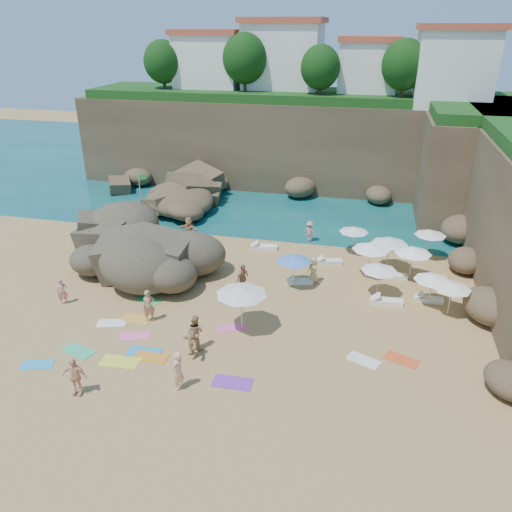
% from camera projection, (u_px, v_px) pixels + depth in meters
% --- Properties ---
extents(ground, '(120.00, 120.00, 0.00)m').
position_uv_depth(ground, '(209.00, 307.00, 28.10)').
color(ground, tan).
rests_on(ground, ground).
extents(seawater, '(120.00, 120.00, 0.00)m').
position_uv_depth(seawater, '(295.00, 169.00, 54.55)').
color(seawater, '#0C4751').
rests_on(seawater, ground).
extents(cliff_back, '(44.00, 8.00, 8.00)m').
position_uv_depth(cliff_back, '(308.00, 143.00, 48.03)').
color(cliff_back, brown).
rests_on(cliff_back, ground).
extents(cliff_corner, '(10.00, 12.00, 8.00)m').
position_uv_depth(cliff_corner, '(483.00, 165.00, 40.50)').
color(cliff_corner, brown).
rests_on(cliff_corner, ground).
extents(rock_promontory, '(12.00, 7.00, 2.00)m').
position_uv_depth(rock_promontory, '(148.00, 202.00, 44.49)').
color(rock_promontory, brown).
rests_on(rock_promontory, ground).
extents(clifftop_buildings, '(28.48, 9.48, 7.00)m').
position_uv_depth(clifftop_buildings, '(324.00, 62.00, 45.46)').
color(clifftop_buildings, white).
rests_on(clifftop_buildings, cliff_back).
extents(clifftop_trees, '(35.60, 23.82, 4.40)m').
position_uv_depth(clifftop_trees, '(338.00, 68.00, 39.54)').
color(clifftop_trees, '#11380F').
rests_on(clifftop_trees, ground).
extents(marina_masts, '(3.10, 0.10, 6.00)m').
position_uv_depth(marina_masts, '(152.00, 134.00, 56.71)').
color(marina_masts, white).
rests_on(marina_masts, ground).
extents(rock_outcrop, '(9.54, 8.15, 3.27)m').
position_uv_depth(rock_outcrop, '(135.00, 267.00, 32.62)').
color(rock_outcrop, brown).
rests_on(rock_outcrop, ground).
extents(flag_pole, '(0.69, 0.25, 3.60)m').
position_uv_depth(flag_pole, '(141.00, 189.00, 40.52)').
color(flag_pole, silver).
rests_on(flag_pole, ground).
extents(parasol_0, '(1.99, 1.99, 1.88)m').
position_uv_depth(parasol_0, '(354.00, 230.00, 33.95)').
color(parasol_0, silver).
rests_on(parasol_0, ground).
extents(parasol_1, '(2.32, 2.32, 2.19)m').
position_uv_depth(parasol_1, '(390.00, 241.00, 31.47)').
color(parasol_1, silver).
rests_on(parasol_1, ground).
extents(parasol_2, '(2.30, 2.30, 2.17)m').
position_uv_depth(parasol_2, '(371.00, 247.00, 30.66)').
color(parasol_2, silver).
rests_on(parasol_2, ground).
extents(parasol_3, '(2.08, 2.08, 1.97)m').
position_uv_depth(parasol_3, '(431.00, 233.00, 33.22)').
color(parasol_3, silver).
rests_on(parasol_3, ground).
extents(parasol_4, '(2.07, 2.07, 1.96)m').
position_uv_depth(parasol_4, '(379.00, 268.00, 28.46)').
color(parasol_4, silver).
rests_on(parasol_4, ground).
extents(parasol_7, '(2.24, 2.24, 2.12)m').
position_uv_depth(parasol_7, '(413.00, 251.00, 30.27)').
color(parasol_7, silver).
rests_on(parasol_7, ground).
extents(parasol_8, '(2.01, 2.01, 1.90)m').
position_uv_depth(parasol_8, '(453.00, 286.00, 26.64)').
color(parasol_8, silver).
rests_on(parasol_8, ground).
extents(parasol_9, '(2.64, 2.64, 2.49)m').
position_uv_depth(parasol_9, '(241.00, 291.00, 25.07)').
color(parasol_9, silver).
rests_on(parasol_9, ground).
extents(parasol_10, '(2.11, 2.11, 2.00)m').
position_uv_depth(parasol_10, '(294.00, 259.00, 29.51)').
color(parasol_10, silver).
rests_on(parasol_10, ground).
extents(parasol_11, '(2.01, 2.01, 1.90)m').
position_uv_depth(parasol_11, '(432.00, 278.00, 27.51)').
color(parasol_11, silver).
rests_on(parasol_11, ground).
extents(lounger_0, '(1.93, 0.95, 0.29)m').
position_uv_depth(lounger_0, '(264.00, 247.00, 35.18)').
color(lounger_0, white).
rests_on(lounger_0, ground).
extents(lounger_1, '(1.77, 0.96, 0.26)m').
position_uv_depth(lounger_1, '(329.00, 262.00, 33.08)').
color(lounger_1, silver).
rests_on(lounger_1, ground).
extents(lounger_2, '(1.73, 0.80, 0.26)m').
position_uv_depth(lounger_2, '(393.00, 276.00, 31.17)').
color(lounger_2, white).
rests_on(lounger_2, ground).
extents(lounger_3, '(1.66, 0.96, 0.25)m').
position_uv_depth(lounger_3, '(300.00, 282.00, 30.54)').
color(lounger_3, silver).
rests_on(lounger_3, ground).
extents(lounger_4, '(1.60, 0.54, 0.25)m').
position_uv_depth(lounger_4, '(429.00, 300.00, 28.56)').
color(lounger_4, silver).
rests_on(lounger_4, ground).
extents(lounger_5, '(1.84, 0.70, 0.28)m').
position_uv_depth(lounger_5, '(387.00, 302.00, 28.32)').
color(lounger_5, white).
rests_on(lounger_5, ground).
extents(towel_0, '(1.64, 1.15, 0.03)m').
position_uv_depth(towel_0, '(37.00, 365.00, 23.30)').
color(towel_0, '#289AD6').
rests_on(towel_0, ground).
extents(towel_1, '(1.69, 1.21, 0.03)m').
position_uv_depth(towel_1, '(135.00, 336.00, 25.45)').
color(towel_1, pink).
rests_on(towel_1, ground).
extents(towel_2, '(1.63, 0.83, 0.03)m').
position_uv_depth(towel_2, '(151.00, 357.00, 23.81)').
color(towel_2, orange).
rests_on(towel_2, ground).
extents(towel_3, '(1.81, 1.26, 0.03)m').
position_uv_depth(towel_3, '(79.00, 351.00, 24.27)').
color(towel_3, '#33B577').
rests_on(towel_3, ground).
extents(towel_4, '(1.90, 1.03, 0.03)m').
position_uv_depth(towel_4, '(120.00, 362.00, 23.51)').
color(towel_4, yellow).
rests_on(towel_4, ground).
extents(towel_5, '(1.66, 1.15, 0.03)m').
position_uv_depth(towel_5, '(112.00, 323.00, 26.53)').
color(towel_5, white).
rests_on(towel_5, ground).
extents(towel_6, '(1.79, 0.92, 0.03)m').
position_uv_depth(towel_6, '(232.00, 382.00, 22.15)').
color(towel_6, purple).
rests_on(towel_6, ground).
extents(towel_8, '(1.62, 0.83, 0.03)m').
position_uv_depth(towel_8, '(144.00, 352.00, 24.21)').
color(towel_8, '#2590C9').
rests_on(towel_8, ground).
extents(towel_9, '(1.72, 1.31, 0.03)m').
position_uv_depth(towel_9, '(232.00, 328.00, 26.10)').
color(towel_9, '#DB5597').
rests_on(towel_9, ground).
extents(towel_10, '(1.78, 1.32, 0.03)m').
position_uv_depth(towel_10, '(401.00, 360.00, 23.65)').
color(towel_10, '#DC4D22').
rests_on(towel_10, ground).
extents(towel_11, '(1.57, 1.04, 0.03)m').
position_uv_depth(towel_11, '(149.00, 300.00, 28.72)').
color(towel_11, '#36C05E').
rests_on(towel_11, ground).
extents(towel_12, '(1.71, 0.99, 0.03)m').
position_uv_depth(towel_12, '(136.00, 319.00, 26.91)').
color(towel_12, gold).
rests_on(towel_12, ground).
extents(towel_13, '(1.72, 1.31, 0.03)m').
position_uv_depth(towel_13, '(363.00, 360.00, 23.60)').
color(towel_13, silver).
rests_on(towel_13, ground).
extents(person_stand_0, '(0.68, 0.64, 1.56)m').
position_uv_depth(person_stand_0, '(62.00, 292.00, 28.07)').
color(person_stand_0, tan).
rests_on(person_stand_0, ground).
extents(person_stand_1, '(1.03, 0.89, 1.83)m').
position_uv_depth(person_stand_1, '(195.00, 332.00, 24.16)').
color(person_stand_1, tan).
rests_on(person_stand_1, ground).
extents(person_stand_2, '(1.07, 0.65, 1.55)m').
position_uv_depth(person_stand_2, '(310.00, 231.00, 36.21)').
color(person_stand_2, tan).
rests_on(person_stand_2, ground).
extents(person_stand_3, '(0.81, 1.15, 1.81)m').
position_uv_depth(person_stand_3, '(243.00, 279.00, 29.24)').
color(person_stand_3, '#9B664D').
rests_on(person_stand_3, ground).
extents(person_stand_4, '(0.91, 0.81, 1.65)m').
position_uv_depth(person_stand_4, '(313.00, 270.00, 30.42)').
color(person_stand_4, tan).
rests_on(person_stand_4, ground).
extents(person_stand_5, '(1.75, 0.75, 1.83)m').
position_uv_depth(person_stand_5, '(189.00, 229.00, 36.20)').
color(person_stand_5, tan).
rests_on(person_stand_5, ground).
extents(person_stand_6, '(0.58, 0.76, 1.88)m').
position_uv_depth(person_stand_6, '(178.00, 371.00, 21.43)').
color(person_stand_6, '#F6B48B').
rests_on(person_stand_6, ground).
extents(person_lie_1, '(1.21, 1.90, 0.44)m').
position_uv_depth(person_lie_1, '(77.00, 390.00, 21.40)').
color(person_lie_1, '#F4B88A').
rests_on(person_lie_1, ground).
extents(person_lie_3, '(1.94, 1.94, 0.38)m').
position_uv_depth(person_lie_3, '(192.00, 353.00, 23.82)').
color(person_lie_3, tan).
rests_on(person_lie_3, ground).
extents(person_lie_4, '(1.55, 1.85, 0.43)m').
position_uv_depth(person_lie_4, '(150.00, 317.00, 26.67)').
color(person_lie_4, '#A77953').
rests_on(person_lie_4, ground).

